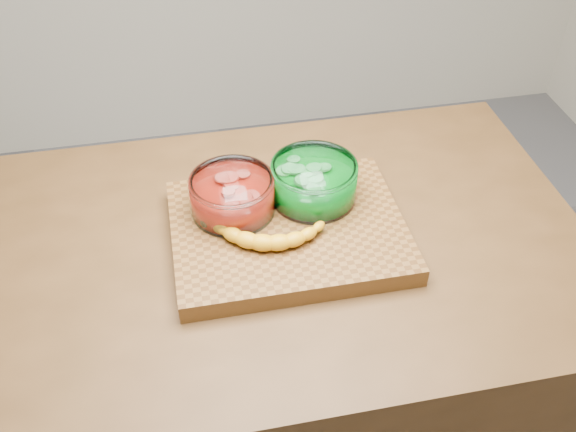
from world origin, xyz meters
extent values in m
cube|color=#4B3016|center=(0.00, 0.00, 0.45)|extent=(1.20, 0.80, 0.90)
cube|color=brown|center=(0.00, 0.00, 0.92)|extent=(0.45, 0.35, 0.04)
cylinder|color=white|center=(-0.10, 0.06, 0.98)|extent=(0.17, 0.17, 0.08)
cylinder|color=red|center=(-0.10, 0.06, 0.97)|extent=(0.14, 0.14, 0.04)
cylinder|color=#FF6250|center=(-0.10, 0.06, 1.00)|extent=(0.14, 0.14, 0.02)
cylinder|color=white|center=(0.07, 0.07, 0.98)|extent=(0.17, 0.17, 0.08)
cylinder|color=#05991B|center=(0.07, 0.07, 0.97)|extent=(0.15, 0.15, 0.05)
cylinder|color=#6FED76|center=(0.07, 0.07, 1.00)|extent=(0.14, 0.14, 0.02)
camera|label=1|loc=(-0.18, -0.90, 1.78)|focal=40.00mm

